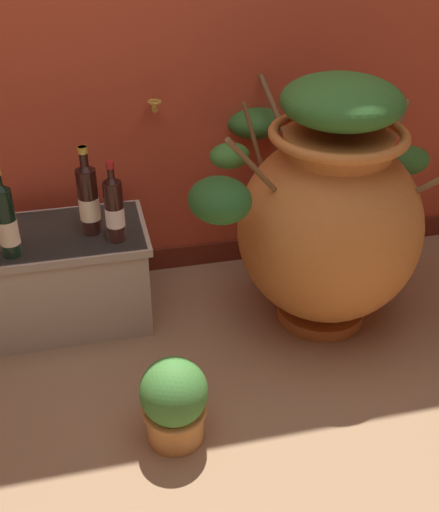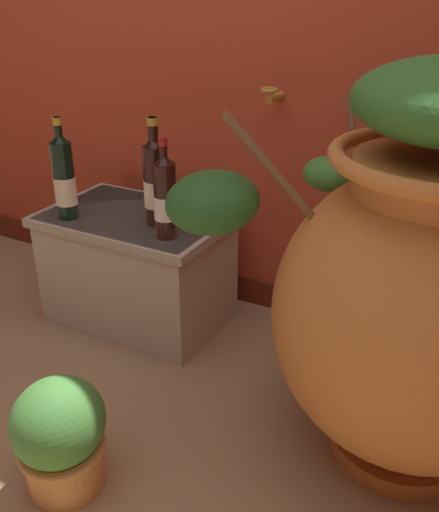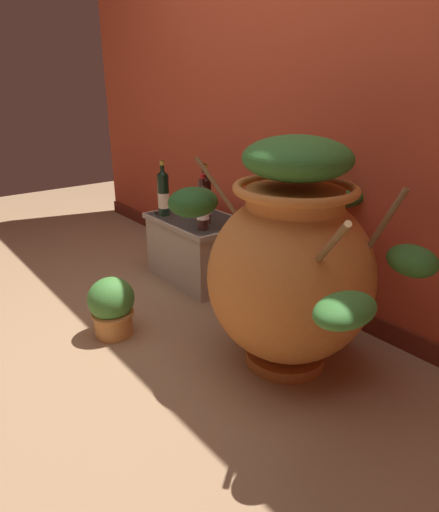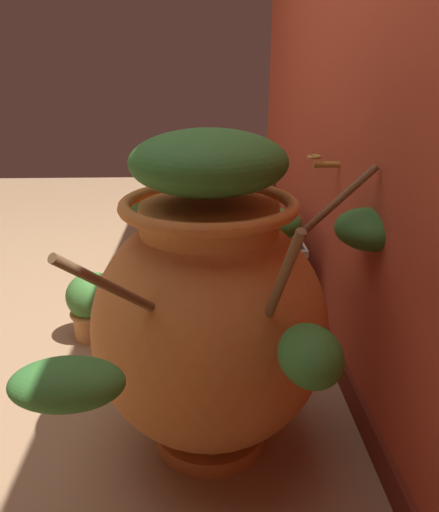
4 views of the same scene
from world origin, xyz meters
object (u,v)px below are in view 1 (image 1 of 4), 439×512
at_px(wine_bottle_middle, 114,208).
at_px(potted_shrub, 174,401).
at_px(terracotta_urn, 329,214).
at_px(wine_bottle_left, 88,197).
at_px(wine_bottle_right, 6,220).

height_order(wine_bottle_middle, potted_shrub, wine_bottle_middle).
bearing_deg(terracotta_urn, wine_bottle_left, 167.15).
xyz_separation_m(terracotta_urn, wine_bottle_right, (-1.15, 0.10, 0.06)).
relative_size(wine_bottle_left, potted_shrub, 1.14).
xyz_separation_m(terracotta_urn, potted_shrub, (-0.68, -0.51, -0.32)).
distance_m(wine_bottle_left, wine_bottle_right, 0.30).
distance_m(terracotta_urn, potted_shrub, 0.91).
bearing_deg(wine_bottle_middle, wine_bottle_right, -176.35).
bearing_deg(wine_bottle_left, wine_bottle_middle, -41.91).
bearing_deg(potted_shrub, wine_bottle_right, 128.01).
xyz_separation_m(wine_bottle_left, potted_shrub, (0.18, -0.70, -0.39)).
bearing_deg(potted_shrub, wine_bottle_left, 104.70).
xyz_separation_m(wine_bottle_middle, potted_shrub, (0.10, -0.63, -0.37)).
xyz_separation_m(wine_bottle_left, wine_bottle_middle, (0.09, -0.08, -0.01)).
distance_m(wine_bottle_left, potted_shrub, 0.82).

